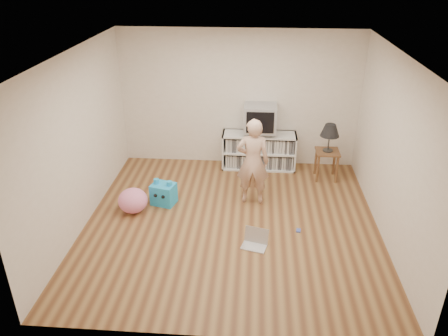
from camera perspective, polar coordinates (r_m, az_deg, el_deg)
name	(u,v)px	position (r m, az deg, el deg)	size (l,w,h in m)	color
ground	(231,223)	(6.85, 0.95, -7.20)	(4.50, 4.50, 0.00)	brown
walls	(232,147)	(6.22, 1.04, 2.82)	(4.52, 4.52, 2.60)	silver
ceiling	(233,54)	(5.83, 1.14, 14.63)	(4.50, 4.50, 0.01)	white
media_unit	(259,150)	(8.46, 4.58, 2.32)	(1.40, 0.45, 0.70)	white
dvd_deck	(260,132)	(8.30, 4.67, 4.70)	(0.45, 0.35, 0.07)	gray
crt_tv	(260,118)	(8.19, 4.74, 6.54)	(0.60, 0.53, 0.50)	#9D9DA2
side_table	(327,158)	(8.19, 13.29, 1.32)	(0.42, 0.42, 0.55)	brown
table_lamp	(330,131)	(7.99, 13.68, 4.74)	(0.34, 0.34, 0.52)	#333333
person	(253,162)	(7.08, 3.78, 0.82)	(0.54, 0.35, 1.47)	#DBAD95
laptop	(255,241)	(6.36, 4.10, -9.48)	(0.41, 0.36, 0.24)	silver
playing_cards	(298,230)	(6.76, 9.70, -8.04)	(0.07, 0.09, 0.02)	#485AC0
plush_blue	(164,194)	(7.33, -7.90, -3.33)	(0.44, 0.39, 0.44)	#1EA6ED
plush_pink	(133,201)	(7.19, -11.81, -4.19)	(0.47, 0.47, 0.40)	pink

